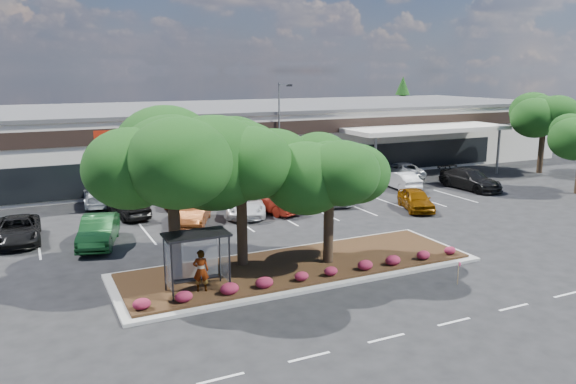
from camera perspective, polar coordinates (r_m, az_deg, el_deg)
name	(u,v)px	position (r m, az deg, el deg)	size (l,w,h in m)	color
ground	(378,290)	(25.85, 9.17, -9.80)	(160.00, 160.00, 0.00)	black
retail_store	(180,139)	(55.65, -10.95, 5.32)	(80.40, 25.20, 6.25)	silver
landscape_island	(299,266)	(28.05, 1.08, -7.57)	(18.00, 6.00, 0.26)	#ACACA7
lane_markings	(279,232)	(34.36, -0.95, -4.04)	(33.12, 20.06, 0.01)	silver
shrub_row	(319,273)	(26.17, 3.17, -8.17)	(17.00, 0.80, 0.50)	maroon
bus_shelter	(195,245)	(24.52, -9.38, -5.31)	(2.75, 1.55, 2.59)	black
island_tree_west	(173,196)	(25.37, -11.60, -0.37)	(7.20, 7.20, 7.89)	#133D0E
island_tree_mid	(241,192)	(27.09, -4.76, 0.03)	(6.60, 6.60, 7.32)	#133D0E
island_tree_east	(329,198)	(27.53, 4.18, -0.64)	(5.80, 5.80, 6.50)	#133D0E
tree_east_far	(543,133)	(58.81, 24.46, 5.45)	(6.40, 6.40, 7.62)	#133D0E
conifer_north_east	(402,109)	(79.75, 11.49, 8.29)	(3.96, 3.96, 9.00)	#133D0E
person_waiting	(201,270)	(24.70, -8.84, -7.88)	(0.68, 0.45, 1.87)	#594C47
light_pole	(280,141)	(47.95, -0.78, 5.24)	(1.43, 0.50, 8.65)	#ACACA7
survey_stake	(459,270)	(27.08, 16.94, -7.60)	(0.07, 0.14, 1.07)	#97794F
car_0	(18,230)	(35.65, -25.77, -3.49)	(2.39, 5.19, 1.44)	black
car_1	(99,231)	(33.28, -18.69, -3.76)	(1.76, 5.04, 1.66)	#15481F
car_2	(194,211)	(36.45, -9.54, -1.94)	(1.72, 4.94, 1.63)	#6B3011
car_3	(245,203)	(38.37, -4.36, -1.16)	(2.54, 5.51, 1.53)	white
car_4	(271,201)	(38.90, -1.70, -0.88)	(1.72, 4.94, 1.63)	maroon
car_5	(333,193)	(41.85, 4.63, -0.13)	(2.34, 5.08, 1.41)	silver
car_7	(416,199)	(40.55, 12.85, -0.73)	(1.78, 4.41, 1.50)	#784103
car_8	(470,179)	(48.81, 18.02, 1.24)	(2.33, 5.74, 1.66)	black
car_9	(99,195)	(43.04, -18.62, -0.30)	(2.16, 5.31, 1.54)	#B7BEC5
car_10	(128,206)	(39.01, -15.93, -1.37)	(1.83, 4.56, 1.55)	black
car_11	(177,197)	(41.41, -11.18, -0.49)	(1.62, 4.02, 1.37)	maroon
car_12	(222,184)	(45.16, -6.72, 0.85)	(1.86, 4.63, 1.58)	navy
car_13	(293,183)	(45.85, 0.56, 0.97)	(2.26, 4.91, 1.36)	maroon
car_14	(297,182)	(46.13, 0.91, 1.05)	(1.64, 4.07, 1.39)	#585A60
car_15	(317,177)	(48.20, 2.97, 1.57)	(1.74, 4.31, 1.47)	black
car_16	(400,180)	(47.50, 11.33, 1.20)	(1.56, 4.48, 1.48)	silver
car_17	(402,170)	(52.33, 11.50, 2.19)	(2.44, 5.29, 1.47)	#B3B8BE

